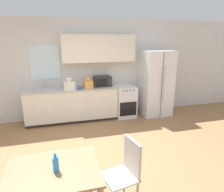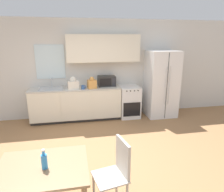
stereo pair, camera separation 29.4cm
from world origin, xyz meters
name	(u,v)px [view 1 (the left image)]	position (x,y,z in m)	size (l,w,h in m)	color
ground_plane	(95,161)	(0.00, 0.00, 0.00)	(12.00, 12.00, 0.00)	#9E7047
wall_back	(81,66)	(0.09, 2.36, 1.46)	(12.00, 0.38, 2.70)	silver
kitchen_counter	(72,105)	(-0.22, 2.07, 0.46)	(2.42, 0.61, 0.91)	#333333
oven_range	(125,101)	(1.26, 2.05, 0.44)	(0.56, 0.65, 0.89)	white
refrigerator	(156,83)	(2.19, 1.99, 0.93)	(0.83, 0.79, 1.86)	white
kitchen_sink	(46,89)	(-0.85, 2.08, 0.92)	(0.61, 0.45, 0.26)	#B7BABC
microwave	(102,81)	(0.64, 2.16, 1.04)	(0.47, 0.35, 0.27)	#282828
coffee_mug	(80,88)	(-0.02, 1.88, 0.96)	(0.12, 0.09, 0.10)	#335999
grocery_bag_0	(88,84)	(0.21, 1.93, 1.04)	(0.25, 0.22, 0.31)	#DB994C
grocery_bag_1	(69,84)	(-0.28, 1.95, 1.04)	(0.30, 0.27, 0.33)	silver
dining_table	(53,178)	(-0.67, -1.09, 0.62)	(1.06, 0.83, 0.72)	#997551
dining_chair_side	(126,168)	(0.24, -1.05, 0.54)	(0.47, 0.47, 0.93)	beige
drink_bottle	(56,164)	(-0.63, -1.13, 0.82)	(0.07, 0.07, 0.24)	#338CD8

